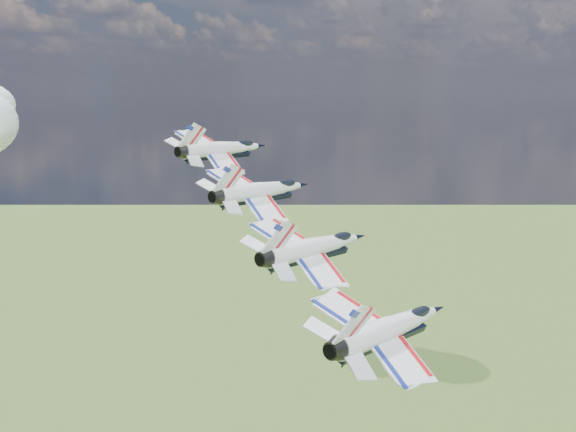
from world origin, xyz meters
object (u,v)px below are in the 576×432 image
at_px(jet_1, 264,190).
at_px(jet_2, 317,246).
at_px(jet_0, 224,148).
at_px(jet_3, 392,327).

distance_m(jet_1, jet_2, 13.00).
distance_m(jet_0, jet_3, 39.00).
xyz_separation_m(jet_0, jet_1, (9.39, -8.36, -3.30)).
bearing_deg(jet_3, jet_2, 156.68).
distance_m(jet_1, jet_3, 26.00).
height_order(jet_2, jet_3, jet_2).
bearing_deg(jet_3, jet_1, 156.68).
relative_size(jet_1, jet_3, 1.00).
bearing_deg(jet_1, jet_0, 156.68).
bearing_deg(jet_1, jet_3, -23.32).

